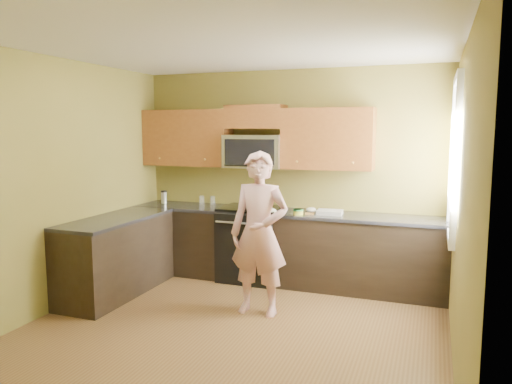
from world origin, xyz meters
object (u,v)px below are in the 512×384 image
at_px(frying_pan, 253,211).
at_px(travel_mug, 164,203).
at_px(stove, 251,243).
at_px(woman, 259,234).
at_px(microwave, 255,168).
at_px(butter_tub, 298,215).

relative_size(frying_pan, travel_mug, 2.58).
height_order(stove, woman, woman).
relative_size(microwave, butter_tub, 6.27).
xyz_separation_m(microwave, woman, (0.49, -1.20, -0.59)).
relative_size(stove, travel_mug, 5.40).
bearing_deg(woman, frying_pan, 115.19).
relative_size(stove, butter_tub, 7.83).
distance_m(frying_pan, travel_mug, 1.48).
relative_size(microwave, woman, 0.44).
bearing_deg(frying_pan, woman, -74.80).
relative_size(frying_pan, butter_tub, 3.75).
bearing_deg(travel_mug, stove, -3.16).
height_order(stove, frying_pan, frying_pan).
xyz_separation_m(stove, microwave, (0.00, 0.12, 0.97)).
height_order(woman, butter_tub, woman).
bearing_deg(stove, travel_mug, 176.84).
height_order(stove, microwave, microwave).
distance_m(butter_tub, travel_mug, 2.01).
height_order(frying_pan, butter_tub, frying_pan).
xyz_separation_m(woman, travel_mug, (-1.82, 1.15, 0.06)).
xyz_separation_m(frying_pan, travel_mug, (-1.44, 0.33, -0.03)).
xyz_separation_m(frying_pan, butter_tub, (0.55, 0.08, -0.03)).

